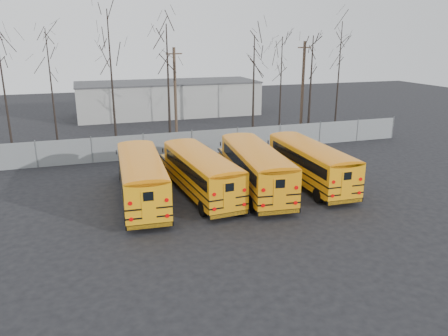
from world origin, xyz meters
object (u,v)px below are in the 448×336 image
object	(u,v)px
utility_pole_right	(303,87)
bus_a	(141,175)
bus_c	(255,165)
bus_b	(200,170)
utility_pole_left	(175,94)
bus_d	(309,160)

from	to	relation	value
utility_pole_right	bus_a	bearing A→B (deg)	-153.54
bus_a	bus_c	world-z (taller)	bus_c
bus_b	bus_c	size ratio (longest dim) A/B	0.94
bus_a	bus_b	xyz separation A→B (m)	(3.60, 0.03, -0.05)
utility_pole_left	utility_pole_right	world-z (taller)	utility_pole_right
bus_a	bus_b	bearing A→B (deg)	3.92
bus_c	utility_pole_left	distance (m)	15.87
bus_d	utility_pole_left	size ratio (longest dim) A/B	1.19
bus_a	utility_pole_left	xyz separation A→B (m)	(5.41, 15.25, 2.70)
bus_b	bus_c	distance (m)	3.48
bus_c	utility_pole_right	size ratio (longest dim) A/B	1.19
bus_b	utility_pole_left	bearing A→B (deg)	78.43
bus_d	utility_pole_right	xyz separation A→B (m)	(7.20, 14.77, 2.99)
bus_a	utility_pole_right	bearing A→B (deg)	42.09
bus_a	bus_d	xyz separation A→B (m)	(10.96, -0.21, -0.04)
bus_a	utility_pole_left	world-z (taller)	utility_pole_left
bus_b	bus_d	distance (m)	7.37
bus_c	utility_pole_right	world-z (taller)	utility_pole_right
utility_pole_right	utility_pole_left	bearing A→B (deg)	164.64
utility_pole_left	utility_pole_right	xyz separation A→B (m)	(12.75, -0.69, 0.26)
bus_b	utility_pole_right	bearing A→B (deg)	40.13
utility_pole_right	bus_b	bearing A→B (deg)	-147.34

